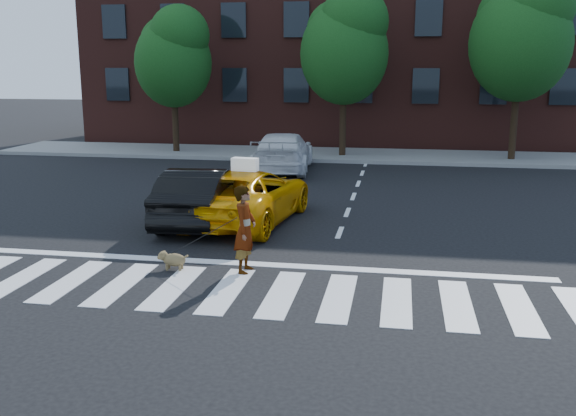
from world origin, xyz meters
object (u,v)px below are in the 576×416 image
(tree_right, at_px, (522,31))
(taxi, at_px, (247,196))
(black_sedan, at_px, (200,195))
(tree_left, at_px, (174,53))
(dog, at_px, (172,259))
(woman, at_px, (245,229))
(white_suv, at_px, (283,152))
(tree_mid, at_px, (345,43))

(tree_right, xyz_separation_m, taxi, (-8.38, -11.89, -4.58))
(black_sedan, bearing_deg, tree_left, -71.78)
(tree_left, distance_m, black_sedan, 13.69)
(tree_right, height_order, dog, tree_right)
(black_sedan, bearing_deg, woman, 115.35)
(tree_right, relative_size, black_sedan, 1.79)
(taxi, bearing_deg, tree_left, -55.64)
(black_sedan, height_order, dog, black_sedan)
(white_suv, height_order, dog, white_suv)
(black_sedan, xyz_separation_m, white_suv, (0.60, 8.35, 0.02))
(tree_mid, relative_size, taxi, 1.45)
(tree_left, height_order, tree_mid, tree_mid)
(dog, bearing_deg, black_sedan, 100.48)
(tree_mid, xyz_separation_m, woman, (-0.46, -15.90, -4.00))
(taxi, bearing_deg, dog, 89.66)
(tree_mid, relative_size, white_suv, 1.41)
(tree_left, height_order, woman, tree_left)
(taxi, bearing_deg, black_sedan, 21.90)
(black_sedan, bearing_deg, white_suv, -98.05)
(tree_mid, height_order, white_suv, tree_mid)
(tree_mid, bearing_deg, white_suv, -116.67)
(tree_mid, xyz_separation_m, tree_right, (7.00, -0.00, 0.41))
(woman, distance_m, dog, 1.60)
(tree_left, relative_size, tree_right, 0.84)
(taxi, distance_m, black_sedan, 1.20)
(white_suv, bearing_deg, tree_left, -39.16)
(white_suv, relative_size, dog, 7.79)
(dog, bearing_deg, tree_right, 62.20)
(white_suv, bearing_deg, dog, 85.60)
(taxi, relative_size, woman, 2.87)
(tree_right, xyz_separation_m, black_sedan, (-9.53, -12.20, -4.55))
(tree_left, xyz_separation_m, taxi, (6.12, -11.89, -3.76))
(tree_mid, distance_m, taxi, 12.68)
(black_sedan, relative_size, dog, 6.66)
(white_suv, bearing_deg, black_sedan, 81.41)
(woman, xyz_separation_m, dog, (-1.46, -0.12, -0.64))
(black_sedan, bearing_deg, tree_right, -131.95)
(tree_mid, relative_size, dog, 10.98)
(tree_left, height_order, tree_right, tree_right)
(tree_left, relative_size, taxi, 1.33)
(tree_left, relative_size, woman, 3.81)
(black_sedan, xyz_separation_m, dog, (0.62, -3.82, -0.49))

